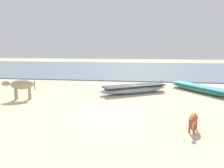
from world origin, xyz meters
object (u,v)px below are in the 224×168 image
Objects in this scene: fishing_boat_3 at (134,89)px; calf_near_rust at (193,119)px; cow_adult_dun at (21,85)px; fishing_boat_5 at (200,89)px.

calf_near_rust is (2.13, -5.62, 0.15)m from fishing_boat_3.
cow_adult_dun is 8.63m from calf_near_rust.
cow_adult_dun is 1.84× the size of calf_near_rust.
calf_near_rust is at bearing 137.28° from cow_adult_dun.
fishing_boat_5 is 2.67× the size of cow_adult_dun.
fishing_boat_3 is 4.09m from fishing_boat_5.
fishing_boat_3 is 6.01m from calf_near_rust.
fishing_boat_3 is at bearing -135.62° from calf_near_rust.
fishing_boat_3 reaches higher than calf_near_rust.
fishing_boat_3 is 6.35m from cow_adult_dun.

